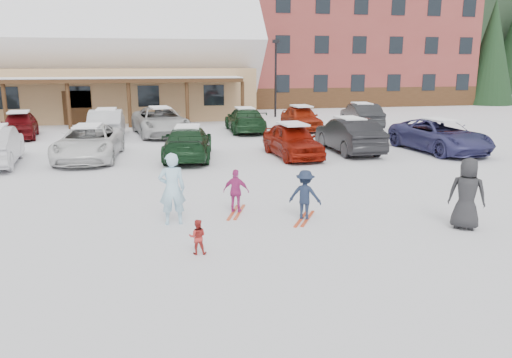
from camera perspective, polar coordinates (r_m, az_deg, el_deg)
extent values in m
plane|color=white|center=(12.46, -0.40, -5.58)|extent=(160.00, 160.00, 0.00)
cube|color=tan|center=(40.17, -21.76, 9.12)|extent=(28.00, 10.00, 3.60)
cube|color=#422814|center=(34.03, -23.62, 10.25)|extent=(25.20, 2.60, 0.25)
cube|color=white|center=(40.14, -22.23, 14.43)|extent=(29.12, 9.69, 9.69)
cube|color=maroon|center=(52.89, 8.65, 15.21)|extent=(24.00, 14.00, 12.00)
cube|color=maroon|center=(49.64, -8.93, 13.61)|extent=(7.00, 12.60, 9.00)
cube|color=#422814|center=(46.49, 11.46, 9.10)|extent=(24.00, 0.10, 1.80)
cylinder|color=black|center=(37.68, 2.25, 11.17)|extent=(0.16, 0.16, 5.37)
cube|color=black|center=(37.69, 2.29, 15.45)|extent=(0.50, 0.25, 0.25)
cylinder|color=black|center=(54.37, 24.87, 8.46)|extent=(0.60, 0.60, 1.32)
cone|color=black|center=(54.31, 25.45, 14.35)|extent=(4.84, 4.84, 9.90)
cylinder|color=black|center=(56.29, -3.46, 9.64)|extent=(0.60, 0.60, 1.08)
cone|color=black|center=(56.20, -3.53, 14.31)|extent=(3.96, 3.96, 8.10)
cylinder|color=black|center=(68.17, 20.57, 9.58)|extent=(0.60, 0.60, 1.38)
cone|color=black|center=(68.13, 20.98, 14.49)|extent=(5.06, 5.06, 10.35)
imported|color=#A8D9F1|center=(12.66, -9.57, -1.12)|extent=(0.68, 0.46, 1.84)
imported|color=#B02B27|center=(10.76, -6.70, -6.58)|extent=(0.42, 0.35, 0.77)
imported|color=#182239|center=(12.98, 5.62, -1.84)|extent=(0.98, 0.85, 1.32)
cube|color=#C63F1C|center=(13.16, 5.56, -4.54)|extent=(0.87, 1.31, 0.03)
imported|color=#B82F7D|center=(13.51, -2.29, -1.42)|extent=(0.77, 0.52, 1.21)
cube|color=#C63F1C|center=(13.67, -2.26, -3.81)|extent=(0.68, 1.38, 0.03)
imported|color=#242427|center=(13.20, 22.97, -1.55)|extent=(1.03, 0.98, 1.78)
imported|color=white|center=(22.11, -18.55, 3.95)|extent=(2.75, 5.35, 1.44)
imported|color=black|center=(21.31, -7.78, 4.12)|extent=(2.58, 4.99, 1.39)
imported|color=maroon|center=(21.65, 4.18, 4.43)|extent=(2.00, 4.36, 1.45)
imported|color=black|center=(23.19, 10.58, 4.96)|extent=(1.71, 4.74, 1.56)
imported|color=navy|center=(24.38, 20.28, 4.66)|extent=(2.99, 5.53, 1.47)
imported|color=#600B0F|center=(29.94, -25.39, 5.61)|extent=(2.21, 4.37, 1.43)
imported|color=silver|center=(28.22, -16.64, 6.08)|extent=(1.67, 4.77, 1.57)
imported|color=#BABABA|center=(28.59, -10.87, 6.49)|extent=(3.44, 5.99, 1.57)
imported|color=#16351B|center=(29.53, -1.26, 6.76)|extent=(2.11, 4.90, 1.41)
imported|color=#9F260F|center=(30.47, 5.20, 6.96)|extent=(1.77, 4.30, 1.46)
imported|color=#222326|center=(32.00, 11.95, 7.10)|extent=(2.23, 4.84, 1.54)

